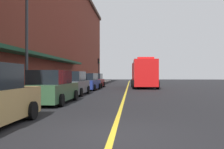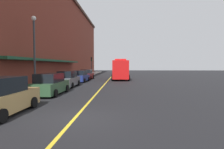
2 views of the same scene
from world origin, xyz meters
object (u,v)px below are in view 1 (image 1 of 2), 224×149
at_px(parked_car_4, 95,81).
at_px(parking_meter_0, 74,80).
at_px(fire_truck, 144,74).
at_px(parking_meter_2, 38,83).
at_px(parked_car_2, 73,84).
at_px(traffic_light_near, 99,66).
at_px(parked_car_1, 52,88).
at_px(parked_car_3, 88,82).
at_px(street_lamp_left, 27,29).

distance_m(parked_car_4, parking_meter_0, 6.05).
height_order(fire_truck, parking_meter_2, fire_truck).
height_order(parked_car_2, traffic_light_near, traffic_light_near).
height_order(parked_car_2, parked_car_4, parked_car_2).
bearing_deg(traffic_light_near, parked_car_1, -87.40).
height_order(parked_car_3, street_lamp_left, street_lamp_left).
xyz_separation_m(parked_car_3, fire_truck, (5.94, 4.65, 0.86)).
relative_size(parked_car_1, fire_truck, 0.64).
distance_m(parked_car_1, parking_meter_2, 2.33).
xyz_separation_m(street_lamp_left, traffic_light_near, (0.66, 29.09, -1.24)).
bearing_deg(traffic_light_near, parking_meter_2, -90.12).
height_order(parked_car_3, fire_truck, fire_truck).
bearing_deg(parked_car_4, parking_meter_0, 167.71).
height_order(parked_car_2, fire_truck, fire_truck).
bearing_deg(parked_car_4, parked_car_1, -179.26).
bearing_deg(parked_car_1, parking_meter_2, 39.13).
relative_size(parked_car_3, street_lamp_left, 0.68).
relative_size(parked_car_3, parked_car_4, 1.10).
relative_size(parked_car_4, traffic_light_near, 1.00).
bearing_deg(parked_car_2, street_lamp_left, 154.91).
xyz_separation_m(parked_car_3, parking_meter_0, (-1.38, -0.51, 0.25)).
bearing_deg(parking_meter_0, traffic_light_near, 89.82).
xyz_separation_m(parking_meter_2, street_lamp_left, (-0.60, -0.32, 3.34)).
distance_m(parked_car_3, parking_meter_2, 10.30).
distance_m(parked_car_2, street_lamp_left, 5.80).
xyz_separation_m(parked_car_1, parking_meter_2, (-1.45, 1.81, 0.22)).
bearing_deg(parked_car_1, traffic_light_near, 3.01).
bearing_deg(traffic_light_near, parked_car_2, -87.08).
bearing_deg(street_lamp_left, parking_meter_2, 27.99).
distance_m(fire_truck, street_lamp_left, 17.33).
distance_m(parking_meter_2, street_lamp_left, 3.41).
bearing_deg(parked_car_3, street_lamp_left, 171.55).
relative_size(parked_car_1, parked_car_3, 1.03).
distance_m(parked_car_2, parked_car_4, 11.75).
relative_size(fire_truck, parking_meter_0, 5.76).
distance_m(parked_car_1, parked_car_3, 12.01).
distance_m(parked_car_1, traffic_light_near, 30.70).
bearing_deg(parked_car_2, parked_car_1, -178.96).
relative_size(street_lamp_left, traffic_light_near, 1.61).
relative_size(parked_car_2, traffic_light_near, 1.14).
bearing_deg(parked_car_4, parked_car_3, -178.98).
distance_m(parked_car_2, parking_meter_0, 6.00).
bearing_deg(parking_meter_2, parking_meter_0, 90.00).
bearing_deg(fire_truck, parking_meter_0, -56.37).
distance_m(parking_meter_0, street_lamp_left, 10.57).
relative_size(parked_car_2, parked_car_3, 1.03).
height_order(fire_truck, parking_meter_0, fire_truck).
relative_size(parked_car_2, parked_car_4, 1.14).
xyz_separation_m(parked_car_4, traffic_light_near, (-1.25, 13.19, 2.35)).
bearing_deg(parked_car_1, parked_car_4, 0.85).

